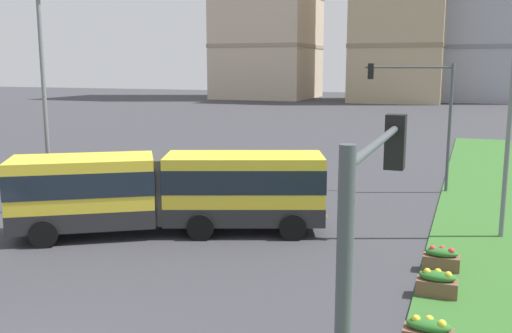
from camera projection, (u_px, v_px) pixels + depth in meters
articulated_bus at (170, 191)px, 21.85m from camera, size 11.59×7.45×3.00m
car_black_sedan at (172, 174)px, 30.04m from camera, size 4.43×2.08×1.58m
flower_planter_1 at (428, 333)px, 12.88m from camera, size 1.10×0.56×0.74m
flower_planter_2 at (437, 283)px, 15.86m from camera, size 1.10×0.56×0.74m
flower_planter_3 at (441, 259)px, 17.87m from camera, size 1.10×0.56×0.74m
traffic_light_far_right at (422, 104)px, 28.85m from camera, size 4.38×0.28×6.47m
traffic_light_near_right at (366, 281)px, 6.59m from camera, size 0.28×3.79×5.67m
streetlight_left at (44, 94)px, 24.23m from camera, size 0.70×0.28×9.44m
streetlight_median at (512, 94)px, 20.46m from camera, size 0.70×0.28×9.80m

